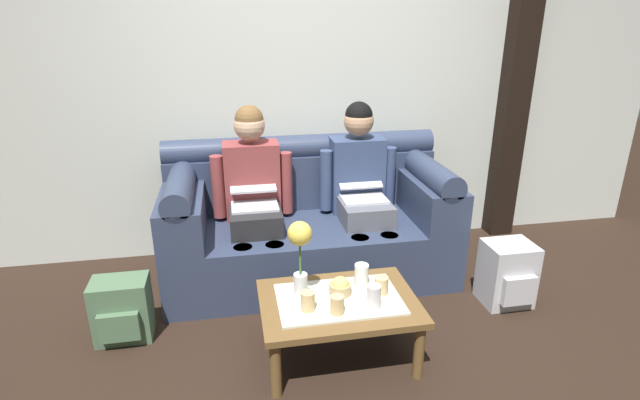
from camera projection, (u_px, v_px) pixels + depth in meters
ground_plane at (345, 376)px, 2.59m from camera, size 14.00×14.00×0.00m
back_wall_patterned at (295, 62)px, 3.64m from camera, size 6.00×0.12×2.90m
timber_pillar at (518, 60)px, 3.83m from camera, size 0.20×0.20×2.90m
couch at (308, 224)px, 3.53m from camera, size 1.98×0.88×0.96m
person_left at (253, 190)px, 3.36m from camera, size 0.56×0.67×1.22m
person_right at (360, 183)px, 3.49m from camera, size 0.56×0.67×1.22m
coffee_table at (339, 307)px, 2.64m from camera, size 0.84×0.60×0.36m
flower_vase at (300, 248)px, 2.53m from camera, size 0.13×0.13×0.44m
snack_bowl at (340, 287)px, 2.65m from camera, size 0.12×0.12×0.10m
cup_near_left at (381, 285)px, 2.65m from camera, size 0.07×0.07×0.10m
cup_near_right at (374, 296)px, 2.52m from camera, size 0.07×0.07×0.12m
cup_far_center at (308, 301)px, 2.50m from camera, size 0.07×0.07×0.10m
cup_far_left at (361, 275)px, 2.72m from camera, size 0.08×0.08×0.13m
cup_far_right at (337, 305)px, 2.47m from camera, size 0.07×0.07×0.10m
backpack_left at (122, 310)px, 2.83m from camera, size 0.32×0.26×0.37m
backpack_right at (507, 274)px, 3.18m from camera, size 0.30×0.30×0.42m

